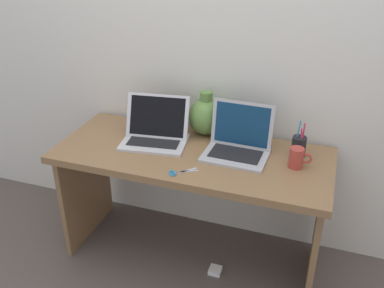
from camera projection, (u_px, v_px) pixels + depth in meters
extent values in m
plane|color=#564C47|center=(192.00, 253.00, 2.60)|extent=(6.00, 6.00, 0.00)
cube|color=silver|center=(212.00, 44.00, 2.33)|extent=(4.40, 0.04, 2.40)
cube|color=olive|center=(192.00, 156.00, 2.29)|extent=(1.47, 0.61, 0.04)
cube|color=olive|center=(86.00, 187.00, 2.65)|extent=(0.03, 0.52, 0.66)
cube|color=olive|center=(317.00, 235.00, 2.25)|extent=(0.03, 0.52, 0.66)
cube|color=silver|center=(154.00, 142.00, 2.36)|extent=(0.38, 0.30, 0.01)
cube|color=black|center=(154.00, 141.00, 2.36)|extent=(0.30, 0.19, 0.00)
cube|color=silver|center=(157.00, 116.00, 2.38)|extent=(0.36, 0.15, 0.23)
cube|color=black|center=(157.00, 116.00, 2.38)|extent=(0.32, 0.14, 0.20)
cube|color=#B2B2B7|center=(235.00, 155.00, 2.23)|extent=(0.34, 0.26, 0.01)
cube|color=black|center=(236.00, 154.00, 2.23)|extent=(0.27, 0.16, 0.00)
cube|color=#B2B2B7|center=(242.00, 125.00, 2.26)|extent=(0.33, 0.06, 0.25)
cube|color=navy|center=(242.00, 125.00, 2.26)|extent=(0.29, 0.05, 0.22)
ellipsoid|color=#5B843D|center=(206.00, 117.00, 2.43)|extent=(0.20, 0.20, 0.21)
cylinder|color=#5B843D|center=(206.00, 96.00, 2.38)|extent=(0.07, 0.07, 0.05)
cylinder|color=#B23D33|center=(296.00, 158.00, 2.12)|extent=(0.07, 0.07, 0.11)
torus|color=#B23D33|center=(306.00, 158.00, 2.10)|extent=(0.06, 0.01, 0.06)
cylinder|color=black|center=(299.00, 147.00, 2.22)|extent=(0.07, 0.07, 0.11)
cylinder|color=#D83359|center=(303.00, 137.00, 2.19)|extent=(0.01, 0.02, 0.16)
cylinder|color=#D83359|center=(302.00, 140.00, 2.19)|extent=(0.02, 0.03, 0.13)
cylinder|color=#338CBF|center=(298.00, 136.00, 2.20)|extent=(0.02, 0.03, 0.16)
cube|color=#B7B7BC|center=(188.00, 171.00, 2.11)|extent=(0.08, 0.08, 0.00)
cube|color=#B7B7BC|center=(188.00, 171.00, 2.10)|extent=(0.09, 0.06, 0.00)
torus|color=#338CBF|center=(173.00, 174.00, 2.07)|extent=(0.04, 0.03, 0.01)
torus|color=#338CBF|center=(172.00, 172.00, 2.09)|extent=(0.04, 0.03, 0.01)
cube|color=white|center=(215.00, 270.00, 2.45)|extent=(0.07, 0.07, 0.03)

